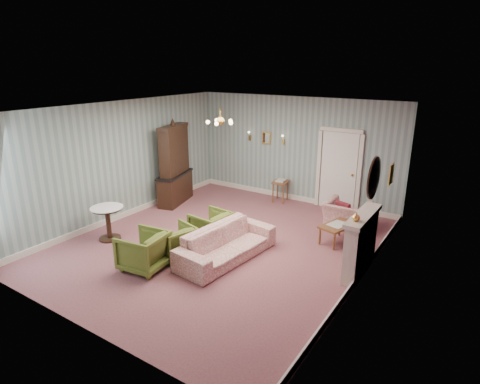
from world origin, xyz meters
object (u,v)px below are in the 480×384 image
Objects in this scene: pedestal_table at (108,223)px; dresser at (174,162)px; sofa_chintz at (226,238)px; coffee_table at (337,233)px; olive_chair_a at (144,249)px; wingback_chair at (347,210)px; fireplace at (361,243)px; olive_chair_c at (211,225)px; olive_chair_b at (175,240)px; side_table_black at (361,240)px.

dresser is at bearing 99.10° from pedestal_table.
coffee_table is (1.60, 1.91, -0.22)m from sofa_chintz.
olive_chair_a reaches higher than coffee_table.
sofa_chintz is at bearing -129.88° from coffee_table.
fireplace is at bearing 114.39° from wingback_chair.
pedestal_table reaches higher than olive_chair_c.
olive_chair_a is at bearing 4.17° from olive_chair_b.
fireplace is (2.38, 0.92, 0.15)m from sofa_chintz.
olive_chair_a is 4.05m from fireplace.
pedestal_table is at bearing -96.29° from dresser.
sofa_chintz is 2.50m from coffee_table.
olive_chair_b reaches higher than coffee_table.
sofa_chintz is at bearing 133.73° from olive_chair_b.
wingback_chair is at bearing 140.26° from olive_chair_a.
olive_chair_b is 3.81m from side_table_black.
wingback_chair is 1.84× the size of side_table_black.
sofa_chintz is 2.78m from pedestal_table.
olive_chair_a is 4.10m from coffee_table.
sofa_chintz is 2.56m from fireplace.
dresser is (-4.61, -0.85, 0.72)m from wingback_chair.
coffee_table is at bearing 96.15° from wingback_chair.
olive_chair_b is 3.49m from coffee_table.
olive_chair_a is 0.82× the size of wingback_chair.
olive_chair_a is 1.51× the size of side_table_black.
fireplace is at bearing 114.11° from olive_chair_a.
sofa_chintz is 2.26× the size of wingback_chair.
olive_chair_a is 0.36× the size of sofa_chintz.
coffee_table is at bearing -16.30° from dresser.
pedestal_table is at bearing -68.15° from olive_chair_b.
olive_chair_c is at bearing 64.28° from sofa_chintz.
sofa_chintz reaches higher than coffee_table.
olive_chair_a reaches higher than olive_chair_b.
coffee_table is at bearing 31.15° from pedestal_table.
olive_chair_c reaches higher than side_table_black.
olive_chair_b is at bearing 161.09° from olive_chair_a.
olive_chair_b is 0.73× the size of wingback_chair.
fireplace reaches higher than pedestal_table.
side_table_black is (0.58, -0.19, 0.05)m from coffee_table.
coffee_table is at bearing 161.63° from side_table_black.
coffee_table is (2.66, 3.11, -0.19)m from olive_chair_a.
olive_chair_a is at bearing -17.62° from pedestal_table.
side_table_black is (5.30, -0.27, -0.88)m from dresser.
sofa_chintz is at bearing -158.99° from fireplace.
side_table_black reaches higher than coffee_table.
pedestal_table reaches higher than coffee_table.
sofa_chintz reaches higher than olive_chair_c.
coffee_table is (2.52, 2.40, -0.15)m from olive_chair_b.
side_table_black is 0.70× the size of pedestal_table.
olive_chair_a is 1.61m from sofa_chintz.
pedestal_table is (0.43, -2.67, -0.77)m from dresser.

